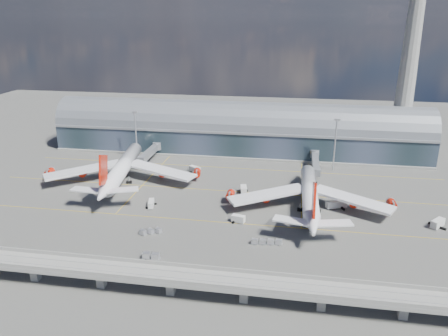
% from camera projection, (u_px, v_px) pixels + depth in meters
% --- Properties ---
extents(ground, '(500.00, 500.00, 0.00)m').
position_uv_depth(ground, '(211.00, 210.00, 170.04)').
color(ground, '#474744').
rests_on(ground, ground).
extents(taxi_lines, '(200.00, 80.12, 0.01)m').
position_uv_depth(taxi_lines, '(220.00, 189.00, 190.60)').
color(taxi_lines, gold).
rests_on(taxi_lines, ground).
extents(terminal, '(200.00, 30.00, 28.00)m').
position_uv_depth(terminal, '(238.00, 132.00, 238.83)').
color(terminal, '#1D2A30').
rests_on(terminal, ground).
extents(control_tower, '(19.00, 19.00, 103.00)m').
position_uv_depth(control_tower, '(410.00, 58.00, 216.73)').
color(control_tower, gray).
rests_on(control_tower, ground).
extents(guideway, '(220.00, 8.50, 7.20)m').
position_uv_depth(guideway, '(170.00, 277.00, 117.13)').
color(guideway, gray).
rests_on(guideway, ground).
extents(floodlight_mast_left, '(3.00, 0.70, 25.70)m').
position_uv_depth(floodlight_mast_left, '(136.00, 134.00, 224.57)').
color(floodlight_mast_left, gray).
rests_on(floodlight_mast_left, ground).
extents(floodlight_mast_right, '(3.00, 0.70, 25.70)m').
position_uv_depth(floodlight_mast_right, '(335.00, 143.00, 208.80)').
color(floodlight_mast_right, gray).
rests_on(floodlight_mast_right, ground).
extents(airliner_left, '(70.77, 74.47, 22.73)m').
position_uv_depth(airliner_left, '(122.00, 169.00, 196.10)').
color(airliner_left, white).
rests_on(airliner_left, ground).
extents(airliner_right, '(65.72, 68.67, 21.82)m').
position_uv_depth(airliner_right, '(310.00, 196.00, 168.74)').
color(airliner_right, white).
rests_on(airliner_right, ground).
extents(jet_bridge_left, '(4.40, 28.00, 7.25)m').
position_uv_depth(jet_bridge_left, '(150.00, 152.00, 224.38)').
color(jet_bridge_left, gray).
rests_on(jet_bridge_left, ground).
extents(jet_bridge_right, '(4.40, 32.00, 7.25)m').
position_uv_depth(jet_bridge_right, '(315.00, 162.00, 209.44)').
color(jet_bridge_right, gray).
rests_on(jet_bridge_right, ground).
extents(service_truck_0, '(3.41, 6.40, 2.53)m').
position_uv_depth(service_truck_0, '(151.00, 204.00, 172.35)').
color(service_truck_0, silver).
rests_on(service_truck_0, ground).
extents(service_truck_1, '(5.23, 3.37, 2.80)m').
position_uv_depth(service_truck_1, '(238.00, 219.00, 159.17)').
color(service_truck_1, silver).
rests_on(service_truck_1, ground).
extents(service_truck_2, '(8.55, 5.42, 3.00)m').
position_uv_depth(service_truck_2, '(336.00, 204.00, 171.08)').
color(service_truck_2, silver).
rests_on(service_truck_2, ground).
extents(service_truck_3, '(5.89, 6.24, 3.00)m').
position_uv_depth(service_truck_3, '(438.00, 223.00, 155.47)').
color(service_truck_3, silver).
rests_on(service_truck_3, ground).
extents(service_truck_4, '(3.41, 5.73, 3.12)m').
position_uv_depth(service_truck_4, '(244.00, 190.00, 185.28)').
color(service_truck_4, silver).
rests_on(service_truck_4, ground).
extents(service_truck_5, '(6.35, 5.23, 2.93)m').
position_uv_depth(service_truck_5, '(195.00, 169.00, 209.99)').
color(service_truck_5, silver).
rests_on(service_truck_5, ground).
extents(cargo_train_0, '(5.82, 2.15, 1.95)m').
position_uv_depth(cargo_train_0, '(151.00, 256.00, 135.41)').
color(cargo_train_0, gray).
rests_on(cargo_train_0, ground).
extents(cargo_train_1, '(7.81, 4.60, 1.74)m').
position_uv_depth(cargo_train_1, '(151.00, 231.00, 150.98)').
color(cargo_train_1, gray).
rests_on(cargo_train_1, ground).
extents(cargo_train_2, '(10.49, 2.83, 1.73)m').
position_uv_depth(cargo_train_2, '(267.00, 242.00, 144.06)').
color(cargo_train_2, gray).
rests_on(cargo_train_2, ground).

